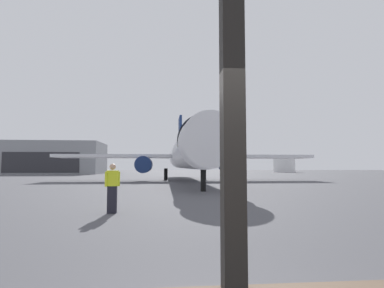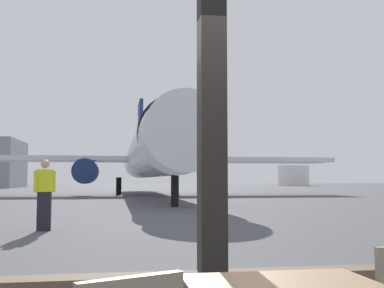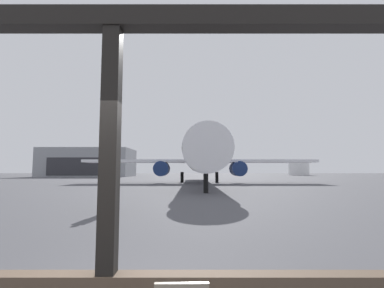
{
  "view_description": "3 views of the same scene",
  "coord_description": "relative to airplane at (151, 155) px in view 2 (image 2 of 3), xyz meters",
  "views": [
    {
      "loc": [
        -0.61,
        -2.73,
        1.63
      ],
      "look_at": [
        0.79,
        12.94,
        2.8
      ],
      "focal_mm": 28.85,
      "sensor_mm": 36.0,
      "label": 1
    },
    {
      "loc": [
        -0.73,
        -3.49,
        1.25
      ],
      "look_at": [
        2.02,
        13.19,
        2.54
      ],
      "focal_mm": 43.58,
      "sensor_mm": 36.0,
      "label": 2
    },
    {
      "loc": [
        0.95,
        -3.25,
        1.71
      ],
      "look_at": [
        1.0,
        13.0,
        3.22
      ],
      "focal_mm": 26.24,
      "sensor_mm": 36.0,
      "label": 3
    }
  ],
  "objects": [
    {
      "name": "ground_plane",
      "position": [
        -1.98,
        7.68,
        -3.17
      ],
      "size": [
        220.0,
        220.0,
        0.0
      ],
      "primitive_type": "plane",
      "color": "#4C4C51"
    },
    {
      "name": "window_frame",
      "position": [
        -1.98,
        -32.32,
        -1.82
      ],
      "size": [
        8.99,
        0.24,
        3.65
      ],
      "color": "brown",
      "rests_on": "ground"
    },
    {
      "name": "airplane",
      "position": [
        0.0,
        0.0,
        0.0
      ],
      "size": [
        30.41,
        36.15,
        9.93
      ],
      "color": "silver",
      "rests_on": "ground"
    },
    {
      "name": "ground_crew_worker",
      "position": [
        -4.42,
        -23.88,
        -2.26
      ],
      "size": [
        0.49,
        0.36,
        1.74
      ],
      "color": "black",
      "rests_on": "ground"
    },
    {
      "name": "fuel_storage_tank",
      "position": [
        34.2,
        57.16,
        -1.09
      ],
      "size": [
        6.53,
        6.53,
        4.16
      ],
      "primitive_type": "cylinder",
      "color": "white",
      "rests_on": "ground"
    }
  ]
}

